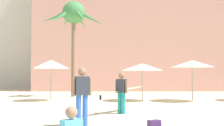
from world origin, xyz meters
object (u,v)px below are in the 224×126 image
Objects in this scene: cafe_umbrella_4 at (51,64)px; person_mid_left at (121,91)px; cafe_umbrella_0 at (142,67)px; palm_tree_left at (73,17)px; person_mid_center at (82,94)px; cafe_umbrella_2 at (192,64)px.

person_mid_left is at bearing -54.53° from cafe_umbrella_4.
cafe_umbrella_0 is 1.03× the size of cafe_umbrella_4.
person_mid_center is at bearing -81.25° from palm_tree_left.
cafe_umbrella_0 is 2.94m from cafe_umbrella_2.
palm_tree_left reaches higher than person_mid_left.
cafe_umbrella_2 is 0.98× the size of person_mid_left.
person_mid_left is 3.15m from person_mid_center.
person_mid_center reaches higher than person_mid_left.
person_mid_center is (-5.68, -8.09, -1.23)m from cafe_umbrella_2.
person_mid_left is 1.52× the size of person_mid_center.
palm_tree_left reaches higher than cafe_umbrella_2.
person_mid_center is at bearing -125.07° from cafe_umbrella_2.
cafe_umbrella_0 is at bearing -1.32° from cafe_umbrella_4.
person_mid_left is (-1.46, -5.46, -1.11)m from cafe_umbrella_0.
cafe_umbrella_2 reaches higher than person_mid_center.
person_mid_left is at bearing 138.17° from person_mid_center.
cafe_umbrella_4 is at bearing 177.47° from cafe_umbrella_2.
cafe_umbrella_2 is 9.96m from person_mid_center.
palm_tree_left is at bearing 171.20° from person_mid_center.
person_mid_center is (2.69, -8.46, -1.21)m from cafe_umbrella_4.
cafe_umbrella_2 reaches higher than cafe_umbrella_0.
cafe_umbrella_4 is (-5.44, 0.13, 0.17)m from cafe_umbrella_0.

